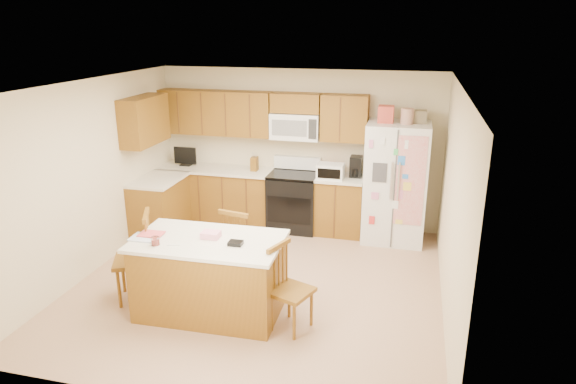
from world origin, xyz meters
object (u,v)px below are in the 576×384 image
(stove, at_px, (294,200))
(island, at_px, (210,276))
(windsor_chair_left, at_px, (136,259))
(windsor_chair_back, at_px, (241,248))
(windsor_chair_right, at_px, (290,290))
(refrigerator, at_px, (396,182))

(stove, xyz_separation_m, island, (-0.34, -2.70, -0.02))
(windsor_chair_left, bearing_deg, stove, 63.67)
(island, height_order, windsor_chair_back, windsor_chair_back)
(windsor_chair_left, distance_m, windsor_chair_back, 1.27)
(windsor_chair_left, relative_size, windsor_chair_back, 1.07)
(windsor_chair_back, xyz_separation_m, windsor_chair_right, (0.84, -0.86, -0.02))
(stove, bearing_deg, refrigerator, -2.30)
(windsor_chair_right, bearing_deg, windsor_chair_back, 134.40)
(refrigerator, distance_m, windsor_chair_back, 2.63)
(windsor_chair_back, bearing_deg, windsor_chair_left, -147.24)
(windsor_chair_back, distance_m, windsor_chair_right, 1.21)
(windsor_chair_back, height_order, windsor_chair_right, windsor_chair_back)
(island, bearing_deg, windsor_chair_right, -5.81)
(windsor_chair_right, bearing_deg, island, 174.19)
(stove, height_order, windsor_chair_back, stove)
(stove, relative_size, windsor_chair_back, 1.12)
(refrigerator, xyz_separation_m, windsor_chair_left, (-2.87, -2.56, -0.41))
(stove, height_order, island, stove)
(stove, xyz_separation_m, windsor_chair_back, (-0.23, -1.93, 0.00))
(windsor_chair_left, bearing_deg, refrigerator, 41.73)
(refrigerator, relative_size, island, 1.22)
(windsor_chair_left, xyz_separation_m, windsor_chair_right, (1.91, -0.18, -0.06))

